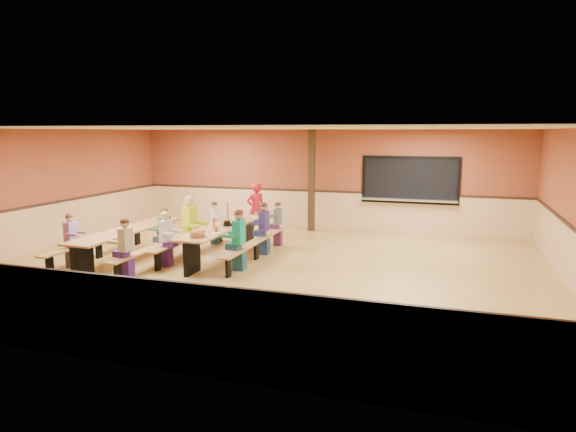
% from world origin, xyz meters
% --- Properties ---
extents(ground, '(12.00, 12.00, 0.00)m').
position_xyz_m(ground, '(0.00, 0.00, 0.00)').
color(ground, olive).
rests_on(ground, ground).
extents(room_envelope, '(12.04, 10.04, 3.02)m').
position_xyz_m(room_envelope, '(0.00, 0.00, 0.69)').
color(room_envelope, brown).
rests_on(room_envelope, ground).
extents(kitchen_pass_through, '(2.78, 0.28, 1.38)m').
position_xyz_m(kitchen_pass_through, '(2.60, 4.96, 1.49)').
color(kitchen_pass_through, black).
rests_on(kitchen_pass_through, ground).
extents(structural_post, '(0.18, 0.18, 3.00)m').
position_xyz_m(structural_post, '(-0.20, 4.40, 1.50)').
color(structural_post, black).
rests_on(structural_post, ground).
extents(cafeteria_table_main, '(1.91, 3.70, 0.74)m').
position_xyz_m(cafeteria_table_main, '(-1.31, 0.60, 0.53)').
color(cafeteria_table_main, '#A97443').
rests_on(cafeteria_table_main, ground).
extents(cafeteria_table_second, '(1.91, 3.70, 0.74)m').
position_xyz_m(cafeteria_table_second, '(-3.22, -0.41, 0.53)').
color(cafeteria_table_second, '#A97443').
rests_on(cafeteria_table_second, ground).
extents(seated_child_white_left, '(0.37, 0.30, 1.21)m').
position_xyz_m(seated_child_white_left, '(-2.13, -0.58, 0.60)').
color(seated_child_white_left, silver).
rests_on(seated_child_white_left, ground).
extents(seated_adult_yellow, '(0.47, 0.38, 1.41)m').
position_xyz_m(seated_adult_yellow, '(-2.13, 0.49, 0.71)').
color(seated_adult_yellow, '#C5D014').
rests_on(seated_adult_yellow, ground).
extents(seated_child_grey_left, '(0.32, 0.26, 1.11)m').
position_xyz_m(seated_child_grey_left, '(-2.13, 1.83, 0.56)').
color(seated_child_grey_left, white).
rests_on(seated_child_grey_left, ground).
extents(seated_child_teal_right, '(0.41, 0.33, 1.29)m').
position_xyz_m(seated_child_teal_right, '(-0.48, -0.38, 0.64)').
color(seated_child_teal_right, '#0F8466').
rests_on(seated_child_teal_right, ground).
extents(seated_child_navy_right, '(0.39, 0.32, 1.24)m').
position_xyz_m(seated_child_navy_right, '(-0.48, 1.14, 0.62)').
color(seated_child_navy_right, navy).
rests_on(seated_child_navy_right, ground).
extents(seated_child_char_right, '(0.33, 0.27, 1.12)m').
position_xyz_m(seated_child_char_right, '(-0.48, 2.15, 0.56)').
color(seated_child_char_right, '#4E5359').
rests_on(seated_child_char_right, ground).
extents(seated_child_purple_sec, '(0.35, 0.29, 1.18)m').
position_xyz_m(seated_child_purple_sec, '(-4.04, -1.29, 0.59)').
color(seated_child_purple_sec, '#945E95').
rests_on(seated_child_purple_sec, ground).
extents(seated_child_green_sec, '(0.38, 0.31, 1.23)m').
position_xyz_m(seated_child_green_sec, '(-2.39, -0.19, 0.61)').
color(seated_child_green_sec, '#31703A').
rests_on(seated_child_green_sec, ground).
extents(seated_child_tan_sec, '(0.37, 0.31, 1.22)m').
position_xyz_m(seated_child_tan_sec, '(-2.39, -1.66, 0.61)').
color(seated_child_tan_sec, '#AFA98A').
rests_on(seated_child_tan_sec, ground).
extents(standing_woman, '(0.65, 0.64, 1.51)m').
position_xyz_m(standing_woman, '(-1.53, 3.26, 0.75)').
color(standing_woman, red).
rests_on(standing_woman, ground).
extents(punch_pitcher, '(0.16, 0.16, 0.22)m').
position_xyz_m(punch_pitcher, '(-1.34, 1.69, 0.85)').
color(punch_pitcher, red).
rests_on(punch_pitcher, cafeteria_table_main).
extents(chip_bowl, '(0.32, 0.32, 0.15)m').
position_xyz_m(chip_bowl, '(-1.28, -0.73, 0.81)').
color(chip_bowl, orange).
rests_on(chip_bowl, cafeteria_table_main).
extents(napkin_dispenser, '(0.10, 0.14, 0.13)m').
position_xyz_m(napkin_dispenser, '(-1.22, 0.63, 0.80)').
color(napkin_dispenser, black).
rests_on(napkin_dispenser, cafeteria_table_main).
extents(condiment_mustard, '(0.06, 0.06, 0.17)m').
position_xyz_m(condiment_mustard, '(-1.31, 0.06, 0.82)').
color(condiment_mustard, yellow).
rests_on(condiment_mustard, cafeteria_table_main).
extents(condiment_ketchup, '(0.06, 0.06, 0.17)m').
position_xyz_m(condiment_ketchup, '(-1.52, 0.55, 0.82)').
color(condiment_ketchup, '#B2140F').
rests_on(condiment_ketchup, cafeteria_table_main).
extents(table_paddle, '(0.16, 0.16, 0.56)m').
position_xyz_m(table_paddle, '(-1.21, 0.65, 0.88)').
color(table_paddle, black).
rests_on(table_paddle, cafeteria_table_main).
extents(place_settings, '(0.65, 3.30, 0.11)m').
position_xyz_m(place_settings, '(-1.31, 0.60, 0.80)').
color(place_settings, beige).
rests_on(place_settings, cafeteria_table_main).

